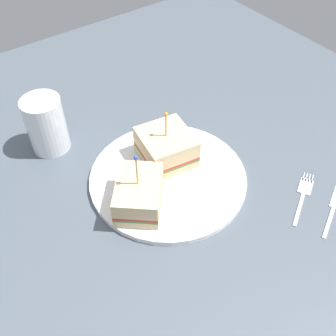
{
  "coord_description": "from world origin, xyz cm",
  "views": [
    {
      "loc": [
        37.99,
        -27.88,
        52.69
      ],
      "look_at": [
        0.0,
        0.0,
        3.0
      ],
      "focal_mm": 43.29,
      "sensor_mm": 36.0,
      "label": 1
    }
  ],
  "objects_px": {
    "knife": "(335,203)",
    "plate": "(168,178)",
    "sandwich_half_front": "(166,147)",
    "drink_glass": "(47,127)",
    "sandwich_half_back": "(139,194)",
    "fork": "(304,192)"
  },
  "relations": [
    {
      "from": "knife",
      "to": "plate",
      "type": "bearing_deg",
      "value": -137.15
    },
    {
      "from": "plate",
      "to": "sandwich_half_front",
      "type": "height_order",
      "value": "sandwich_half_front"
    },
    {
      "from": "sandwich_half_front",
      "to": "fork",
      "type": "bearing_deg",
      "value": 36.29
    },
    {
      "from": "drink_glass",
      "to": "fork",
      "type": "distance_m",
      "value": 0.47
    },
    {
      "from": "knife",
      "to": "drink_glass",
      "type": "bearing_deg",
      "value": -141.93
    },
    {
      "from": "sandwich_half_front",
      "to": "sandwich_half_back",
      "type": "distance_m",
      "value": 0.11
    },
    {
      "from": "plate",
      "to": "sandwich_half_front",
      "type": "xyz_separation_m",
      "value": [
        -0.04,
        0.02,
        0.03
      ]
    },
    {
      "from": "sandwich_half_front",
      "to": "fork",
      "type": "xyz_separation_m",
      "value": [
        0.2,
        0.14,
        -0.04
      ]
    },
    {
      "from": "plate",
      "to": "knife",
      "type": "height_order",
      "value": "plate"
    },
    {
      "from": "drink_glass",
      "to": "knife",
      "type": "height_order",
      "value": "drink_glass"
    },
    {
      "from": "sandwich_half_front",
      "to": "knife",
      "type": "relative_size",
      "value": 0.81
    },
    {
      "from": "plate",
      "to": "fork",
      "type": "xyz_separation_m",
      "value": [
        0.16,
        0.17,
        -0.0
      ]
    },
    {
      "from": "sandwich_half_back",
      "to": "drink_glass",
      "type": "distance_m",
      "value": 0.23
    },
    {
      "from": "sandwich_half_front",
      "to": "fork",
      "type": "distance_m",
      "value": 0.25
    },
    {
      "from": "sandwich_half_front",
      "to": "drink_glass",
      "type": "bearing_deg",
      "value": -137.34
    },
    {
      "from": "plate",
      "to": "sandwich_half_front",
      "type": "bearing_deg",
      "value": 148.07
    },
    {
      "from": "plate",
      "to": "sandwich_half_back",
      "type": "xyz_separation_m",
      "value": [
        0.02,
        -0.07,
        0.03
      ]
    },
    {
      "from": "sandwich_half_front",
      "to": "drink_glass",
      "type": "height_order",
      "value": "sandwich_half_front"
    },
    {
      "from": "fork",
      "to": "plate",
      "type": "bearing_deg",
      "value": -133.65
    },
    {
      "from": "plate",
      "to": "drink_glass",
      "type": "bearing_deg",
      "value": -147.64
    },
    {
      "from": "plate",
      "to": "fork",
      "type": "distance_m",
      "value": 0.23
    },
    {
      "from": "sandwich_half_back",
      "to": "drink_glass",
      "type": "height_order",
      "value": "sandwich_half_back"
    }
  ]
}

